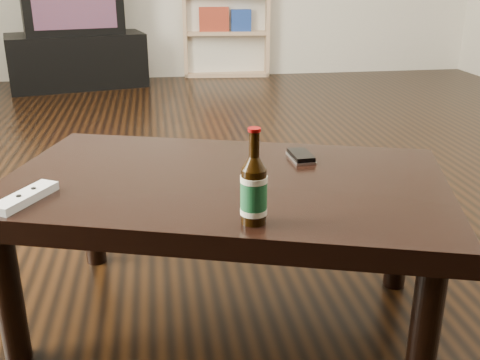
{
  "coord_description": "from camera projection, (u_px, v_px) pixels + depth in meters",
  "views": [
    {
      "loc": [
        -0.5,
        -2.23,
        0.96
      ],
      "look_at": [
        -0.33,
        -1.13,
        0.54
      ],
      "focal_mm": 42.0,
      "sensor_mm": 36.0,
      "label": 1
    }
  ],
  "objects": [
    {
      "name": "floor",
      "position": [
        275.0,
        201.0,
        2.47
      ],
      "size": [
        5.0,
        6.0,
        0.01
      ],
      "primitive_type": "cube",
      "color": "black",
      "rests_on": "ground"
    },
    {
      "name": "tv_stand",
      "position": [
        77.0,
        60.0,
        4.72
      ],
      "size": [
        1.19,
        0.78,
        0.44
      ],
      "primitive_type": "cube",
      "rotation": [
        0.0,
        0.0,
        0.23
      ],
      "color": "black",
      "rests_on": "floor"
    },
    {
      "name": "remote",
      "position": [
        25.0,
        197.0,
        1.34
      ],
      "size": [
        0.14,
        0.19,
        0.02
      ],
      "rotation": [
        0.0,
        0.0,
        -0.52
      ],
      "color": "silver",
      "rests_on": "coffee_table"
    },
    {
      "name": "phone",
      "position": [
        301.0,
        156.0,
        1.63
      ],
      "size": [
        0.06,
        0.12,
        0.02
      ],
      "rotation": [
        0.0,
        0.0,
        0.05
      ],
      "color": "silver",
      "rests_on": "coffee_table"
    },
    {
      "name": "coffee_table",
      "position": [
        224.0,
        198.0,
        1.51
      ],
      "size": [
        1.31,
        1.0,
        0.44
      ],
      "rotation": [
        0.0,
        0.0,
        -0.31
      ],
      "color": "black",
      "rests_on": "floor"
    },
    {
      "name": "beer_bottle",
      "position": [
        254.0,
        190.0,
        1.2
      ],
      "size": [
        0.06,
        0.06,
        0.21
      ],
      "rotation": [
        0.0,
        0.0,
        -0.09
      ],
      "color": "black",
      "rests_on": "coffee_table"
    }
  ]
}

